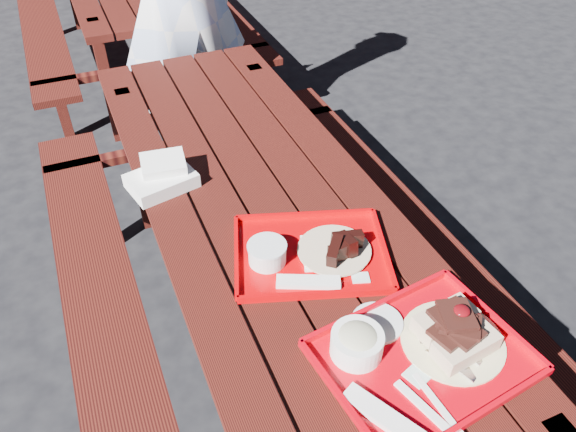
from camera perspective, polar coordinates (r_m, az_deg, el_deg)
The scene contains 5 objects.
ground at distance 2.34m, azimuth -1.46°, elevation -13.24°, with size 60.00×60.00×0.00m, color black.
picnic_table_near at distance 1.92m, azimuth -1.74°, elevation -3.25°, with size 1.41×2.40×0.75m.
near_tray at distance 1.40m, azimuth 13.03°, elevation -12.70°, with size 0.52×0.43×0.15m.
far_tray at distance 1.60m, azimuth 2.10°, elevation -3.77°, with size 0.52×0.46×0.07m.
white_cloth at distance 1.91m, azimuth -12.67°, elevation 3.98°, with size 0.24×0.20×0.09m.
Camera 1 is at (-0.49, -1.31, 1.88)m, focal length 35.00 mm.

